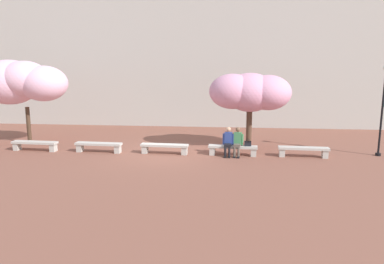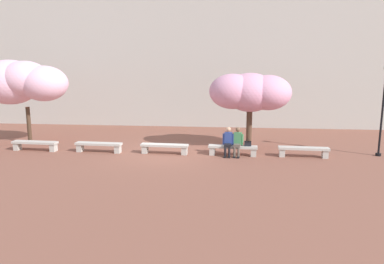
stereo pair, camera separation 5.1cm
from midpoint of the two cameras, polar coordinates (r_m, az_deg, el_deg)
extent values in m
plane|color=brown|center=(17.19, -4.27, -3.33)|extent=(100.00, 100.00, 0.00)
cube|color=#B7B2A8|center=(25.81, -0.90, 11.89)|extent=(29.17, 4.00, 9.35)
cube|color=#BCB7AD|center=(19.14, -22.92, -1.48)|extent=(2.20, 0.52, 0.10)
cube|color=#BCB7AD|center=(19.67, -25.17, -2.01)|extent=(0.26, 0.35, 0.35)
cube|color=#BCB7AD|center=(18.73, -20.45, -2.26)|extent=(0.26, 0.35, 0.35)
cube|color=#BCB7AD|center=(17.88, -14.14, -1.76)|extent=(2.20, 0.52, 0.10)
cube|color=#BCB7AD|center=(18.30, -16.78, -2.33)|extent=(0.26, 0.35, 0.35)
cube|color=#BCB7AD|center=(17.61, -11.33, -2.59)|extent=(0.26, 0.35, 0.35)
cube|color=#BCB7AD|center=(17.10, -4.29, -2.03)|extent=(2.20, 0.52, 0.10)
cube|color=#BCB7AD|center=(17.37, -7.25, -2.64)|extent=(0.26, 0.35, 0.35)
cube|color=#BCB7AD|center=(16.98, -1.24, -2.87)|extent=(0.26, 0.35, 0.35)
cube|color=#BCB7AD|center=(16.86, 6.16, -2.24)|extent=(2.20, 0.52, 0.10)
cube|color=#BCB7AD|center=(16.97, 3.03, -2.89)|extent=(0.26, 0.35, 0.35)
cube|color=#BCB7AD|center=(16.91, 9.26, -3.07)|extent=(0.26, 0.35, 0.35)
cube|color=#BCB7AD|center=(17.19, 16.56, -2.39)|extent=(2.20, 0.52, 0.10)
cube|color=#BCB7AD|center=(17.12, 13.47, -3.05)|extent=(0.26, 0.35, 0.35)
cube|color=#BCB7AD|center=(17.40, 19.52, -3.17)|extent=(0.26, 0.35, 0.35)
cube|color=black|center=(16.55, 4.96, -3.79)|extent=(0.12, 0.23, 0.06)
cylinder|color=black|center=(16.56, 4.99, -3.03)|extent=(0.10, 0.10, 0.42)
cube|color=black|center=(16.53, 5.58, -3.82)|extent=(0.12, 0.23, 0.06)
cylinder|color=black|center=(16.54, 5.61, -3.06)|extent=(0.10, 0.10, 0.42)
cube|color=black|center=(16.66, 5.38, -2.00)|extent=(0.32, 0.43, 0.12)
cube|color=#2D4289|center=(16.82, 5.48, -0.94)|extent=(0.36, 0.25, 0.54)
sphere|color=tan|center=(16.74, 5.50, 0.42)|extent=(0.21, 0.21, 0.21)
cylinder|color=#2D4289|center=(16.83, 4.76, -1.06)|extent=(0.09, 0.09, 0.50)
cylinder|color=#2D4289|center=(16.79, 6.18, -1.11)|extent=(0.09, 0.09, 0.50)
cube|color=black|center=(16.56, 6.36, -3.81)|extent=(0.13, 0.23, 0.06)
cylinder|color=brown|center=(16.56, 6.40, -3.06)|extent=(0.10, 0.10, 0.42)
cube|color=black|center=(16.54, 6.98, -3.84)|extent=(0.13, 0.23, 0.06)
cylinder|color=brown|center=(16.54, 7.02, -3.09)|extent=(0.10, 0.10, 0.42)
cube|color=brown|center=(16.67, 6.80, -2.02)|extent=(0.33, 0.43, 0.12)
cube|color=#428451|center=(16.82, 6.90, -0.96)|extent=(0.37, 0.26, 0.54)
sphere|color=brown|center=(16.74, 6.93, 0.39)|extent=(0.21, 0.21, 0.21)
cylinder|color=#428451|center=(16.83, 6.18, -1.08)|extent=(0.09, 0.09, 0.50)
cylinder|color=#428451|center=(16.79, 7.60, -1.14)|extent=(0.09, 0.09, 0.50)
cube|color=black|center=(16.83, 8.41, -1.76)|extent=(0.30, 0.14, 0.22)
cube|color=black|center=(16.81, 8.42, -1.47)|extent=(0.30, 0.15, 0.04)
torus|color=black|center=(16.80, 8.43, -1.23)|extent=(0.14, 0.02, 0.14)
cylinder|color=#513828|center=(18.25, 8.59, 0.42)|extent=(0.27, 0.27, 1.87)
ellipsoid|color=pink|center=(18.02, 8.75, 5.99)|extent=(2.45, 2.63, 1.84)
ellipsoid|color=pink|center=(17.71, 6.12, 6.17)|extent=(2.20, 2.01, 1.65)
ellipsoid|color=pink|center=(18.02, 11.39, 5.92)|extent=(2.20, 2.41, 1.65)
cylinder|color=#473323|center=(20.76, -23.69, 0.91)|extent=(0.20, 0.20, 1.89)
ellipsoid|color=#EFB7D1|center=(20.52, -24.19, 7.35)|extent=(2.42, 2.21, 1.82)
ellipsoid|color=#EFB7D1|center=(21.21, -26.06, 6.84)|extent=(3.00, 2.82, 2.25)
ellipsoid|color=#EFB7D1|center=(20.14, -21.73, 6.88)|extent=(2.35, 2.27, 1.76)
cylinder|color=black|center=(18.75, 26.41, -3.07)|extent=(0.24, 0.24, 0.12)
cylinder|color=black|center=(18.43, 26.88, 2.43)|extent=(0.09, 0.09, 3.75)
camera|label=1|loc=(0.03, -90.09, -0.02)|focal=35.00mm
camera|label=2|loc=(0.03, 89.91, 0.02)|focal=35.00mm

